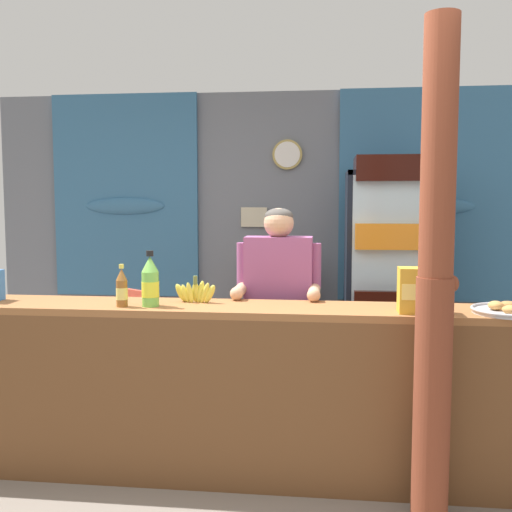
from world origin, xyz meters
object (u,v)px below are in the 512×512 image
object	(u,v)px
soda_bottle_lime_soda	(150,283)
snack_box_choco_powder	(417,290)
shopkeeper	(278,298)
drink_fridge	(391,265)
stall_counter	(239,379)
plastic_lawn_chair	(125,337)
timber_post	(435,288)
soda_bottle_iced_tea	(122,289)
bottle_shelf_rack	(280,315)
banana_bunch	(195,293)
pastry_tray	(510,310)

from	to	relation	value
soda_bottle_lime_soda	snack_box_choco_powder	bearing A→B (deg)	-1.20
shopkeeper	drink_fridge	bearing A→B (deg)	55.69
shopkeeper	snack_box_choco_powder	xyz separation A→B (m)	(0.77, -0.55, 0.14)
soda_bottle_lime_soda	stall_counter	bearing A→B (deg)	-3.05
stall_counter	plastic_lawn_chair	size ratio (longest dim) A/B	4.37
timber_post	soda_bottle_iced_tea	size ratio (longest dim) A/B	10.20
drink_fridge	plastic_lawn_chair	xyz separation A→B (m)	(-2.12, -0.42, -0.57)
soda_bottle_lime_soda	snack_box_choco_powder	xyz separation A→B (m)	(1.45, -0.03, -0.01)
bottle_shelf_rack	soda_bottle_iced_tea	xyz separation A→B (m)	(-0.73, -2.02, 0.52)
soda_bottle_iced_tea	snack_box_choco_powder	distance (m)	1.60
drink_fridge	banana_bunch	bearing A→B (deg)	-129.08
timber_post	soda_bottle_lime_soda	xyz separation A→B (m)	(-1.49, 0.31, -0.04)
plastic_lawn_chair	pastry_tray	xyz separation A→B (m)	(2.54, -1.32, 0.52)
soda_bottle_iced_tea	soda_bottle_lime_soda	bearing A→B (deg)	11.50
bottle_shelf_rack	pastry_tray	distance (m)	2.44
stall_counter	soda_bottle_iced_tea	distance (m)	0.82
bottle_shelf_rack	plastic_lawn_chair	bearing A→B (deg)	-150.61
plastic_lawn_chair	pastry_tray	size ratio (longest dim) A/B	2.22
pastry_tray	banana_bunch	world-z (taller)	banana_bunch
stall_counter	banana_bunch	distance (m)	0.56
timber_post	banana_bunch	xyz separation A→B (m)	(-1.27, 0.47, -0.12)
timber_post	shopkeeper	world-z (taller)	timber_post
snack_box_choco_powder	shopkeeper	bearing A→B (deg)	144.35
bottle_shelf_rack	shopkeeper	xyz separation A→B (m)	(0.10, -1.47, 0.39)
snack_box_choco_powder	stall_counter	bearing A→B (deg)	179.79
shopkeeper	soda_bottle_iced_tea	size ratio (longest dim) A/B	6.44
stall_counter	bottle_shelf_rack	xyz separation A→B (m)	(0.08, 2.02, -0.03)
drink_fridge	bottle_shelf_rack	distance (m)	1.08
drink_fridge	bottle_shelf_rack	bearing A→B (deg)	164.89
drink_fridge	bottle_shelf_rack	world-z (taller)	drink_fridge
soda_bottle_lime_soda	banana_bunch	bearing A→B (deg)	35.23
stall_counter	plastic_lawn_chair	world-z (taller)	stall_counter
snack_box_choco_powder	pastry_tray	world-z (taller)	snack_box_choco_powder
pastry_tray	soda_bottle_iced_tea	bearing A→B (deg)	-179.07
timber_post	shopkeeper	bearing A→B (deg)	134.31
drink_fridge	plastic_lawn_chair	size ratio (longest dim) A/B	2.24
shopkeeper	timber_post	bearing A→B (deg)	-45.69
plastic_lawn_chair	snack_box_choco_powder	size ratio (longest dim) A/B	3.60
plastic_lawn_chair	shopkeeper	size ratio (longest dim) A/B	0.56
plastic_lawn_chair	timber_post	bearing A→B (deg)	-37.80
bottle_shelf_rack	soda_bottle_iced_tea	size ratio (longest dim) A/B	4.62
soda_bottle_iced_tea	banana_bunch	world-z (taller)	soda_bottle_iced_tea
soda_bottle_lime_soda	snack_box_choco_powder	size ratio (longest dim) A/B	1.31
soda_bottle_iced_tea	banana_bunch	xyz separation A→B (m)	(0.37, 0.19, -0.04)
banana_bunch	stall_counter	bearing A→B (deg)	-32.83
stall_counter	soda_bottle_lime_soda	world-z (taller)	soda_bottle_lime_soda
timber_post	banana_bunch	bearing A→B (deg)	159.80
plastic_lawn_chair	banana_bunch	distance (m)	1.53
drink_fridge	snack_box_choco_powder	world-z (taller)	drink_fridge
stall_counter	banana_bunch	xyz separation A→B (m)	(-0.28, 0.18, 0.45)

